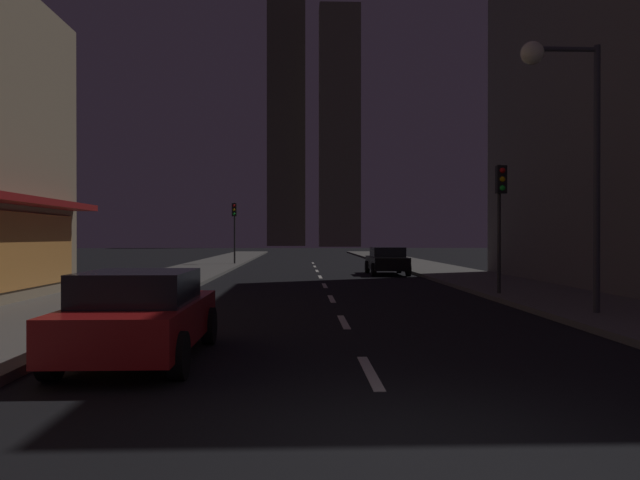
% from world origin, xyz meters
% --- Properties ---
extents(ground_plane, '(78.00, 136.00, 0.10)m').
position_xyz_m(ground_plane, '(0.00, 32.00, -0.05)').
color(ground_plane, black).
extents(sidewalk_right, '(4.00, 76.00, 0.15)m').
position_xyz_m(sidewalk_right, '(7.00, 32.00, 0.07)').
color(sidewalk_right, '#605E59').
rests_on(sidewalk_right, ground).
extents(sidewalk_left, '(4.00, 76.00, 0.15)m').
position_xyz_m(sidewalk_left, '(-7.00, 32.00, 0.07)').
color(sidewalk_left, '#605E59').
rests_on(sidewalk_left, ground).
extents(lane_marking_center, '(0.16, 43.80, 0.01)m').
position_xyz_m(lane_marking_center, '(0.00, 18.80, 0.01)').
color(lane_marking_center, silver).
rests_on(lane_marking_center, ground).
extents(skyscraper_distant_tall, '(8.23, 8.78, 64.51)m').
position_xyz_m(skyscraper_distant_tall, '(-3.82, 127.02, 32.26)').
color(skyscraper_distant_tall, brown).
rests_on(skyscraper_distant_tall, ground).
extents(skyscraper_distant_mid, '(8.21, 5.23, 48.45)m').
position_xyz_m(skyscraper_distant_mid, '(7.12, 115.29, 24.23)').
color(skyscraper_distant_mid, '#605B48').
rests_on(skyscraper_distant_mid, ground).
extents(car_parked_near, '(1.98, 4.24, 1.45)m').
position_xyz_m(car_parked_near, '(-3.60, 4.20, 0.74)').
color(car_parked_near, '#B21919').
rests_on(car_parked_near, ground).
extents(car_parked_far, '(1.98, 4.24, 1.45)m').
position_xyz_m(car_parked_far, '(3.60, 25.88, 0.74)').
color(car_parked_far, black).
rests_on(car_parked_far, ground).
extents(fire_hydrant_far_left, '(0.42, 0.30, 0.65)m').
position_xyz_m(fire_hydrant_far_left, '(-5.90, 16.50, 0.45)').
color(fire_hydrant_far_left, '#B2B2B2').
rests_on(fire_hydrant_far_left, sidewalk_left).
extents(traffic_light_near_right, '(0.32, 0.48, 4.20)m').
position_xyz_m(traffic_light_near_right, '(5.50, 13.67, 3.19)').
color(traffic_light_near_right, '#2D2D2D').
rests_on(traffic_light_near_right, sidewalk_right).
extents(traffic_light_far_left, '(0.32, 0.48, 4.20)m').
position_xyz_m(traffic_light_far_left, '(-5.50, 35.86, 3.19)').
color(traffic_light_far_left, '#2D2D2D').
rests_on(traffic_light_far_left, sidewalk_left).
extents(street_lamp_right, '(1.96, 0.56, 6.58)m').
position_xyz_m(street_lamp_right, '(5.38, 8.76, 5.07)').
color(street_lamp_right, '#38383D').
rests_on(street_lamp_right, sidewalk_right).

